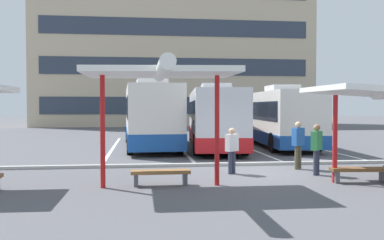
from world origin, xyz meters
The scene contains 16 objects.
ground_plane centered at (0.00, 0.00, 0.00)m, with size 160.00×160.00×0.00m, color #515156.
terminal_building centered at (0.04, 38.23, 8.71)m, with size 32.28×11.08×20.13m.
coach_bus_0 centered at (-3.49, 9.52, 1.72)m, with size 3.07×10.36×3.71m.
coach_bus_1 centered at (0.07, 9.34, 1.62)m, with size 3.57×12.05×3.48m.
coach_bus_2 centered at (3.85, 9.84, 1.61)m, with size 3.07×11.07×3.46m.
lane_stripe_0 centered at (-5.54, 9.29, 0.00)m, with size 0.16×14.00×0.01m, color white.
lane_stripe_1 centered at (-1.85, 9.29, 0.00)m, with size 0.16×14.00×0.01m, color white.
lane_stripe_2 centered at (1.85, 9.29, 0.00)m, with size 0.16×14.00×0.01m, color white.
lane_stripe_3 centered at (5.54, 9.29, 0.00)m, with size 0.16×14.00×0.01m, color white.
waiting_shelter_1 centered at (-3.44, -2.43, 3.18)m, with size 4.27×4.67×3.42m.
bench_2 centered at (-3.44, -2.03, 0.34)m, with size 1.72×0.43×0.45m.
bench_3 centered at (2.55, -2.26, 0.34)m, with size 1.78×0.57×0.45m.
platform_kerb centered at (0.00, 1.75, 0.06)m, with size 44.00×0.24×0.12m, color #ADADA8.
waiting_passenger_1 centered at (-0.93, -0.17, 0.89)m, with size 0.50×0.44×1.56m.
waiting_passenger_2 centered at (1.70, 0.59, 1.02)m, with size 0.54×0.46×1.75m.
waiting_passenger_3 centered at (1.82, -0.78, 0.99)m, with size 0.50×0.51×1.70m.
Camera 1 is at (-3.99, -14.24, 2.30)m, focal length 39.57 mm.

